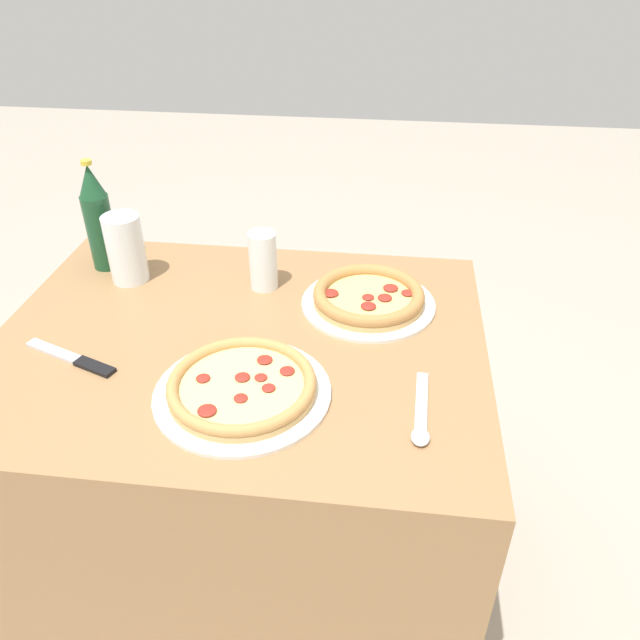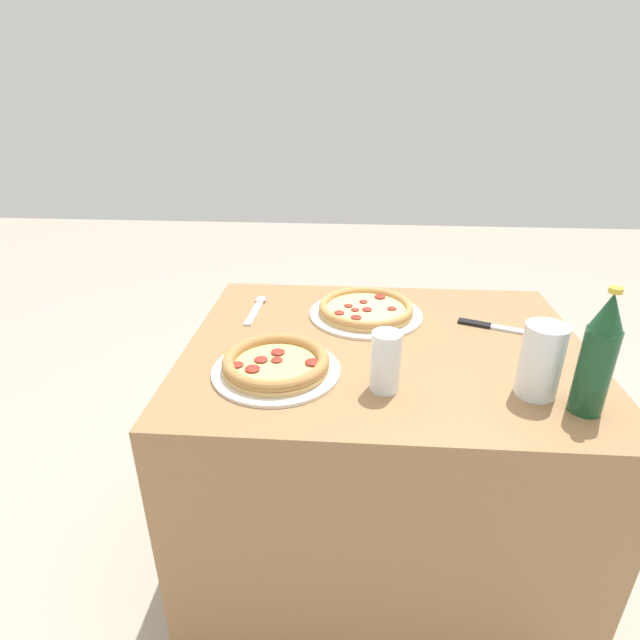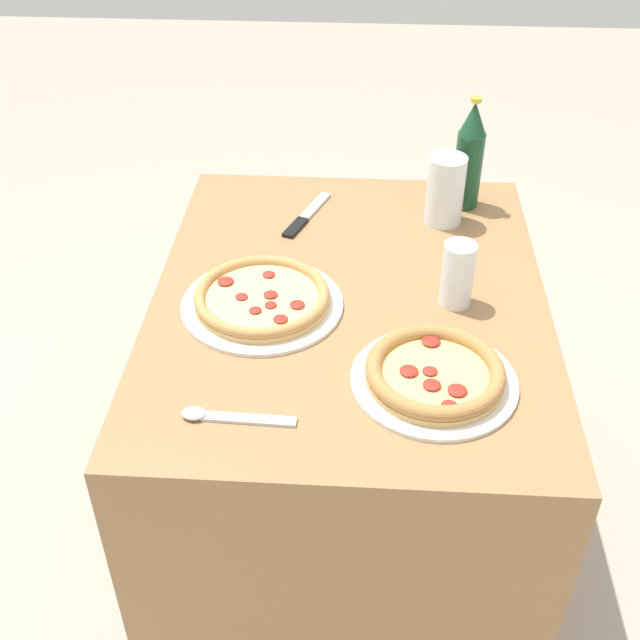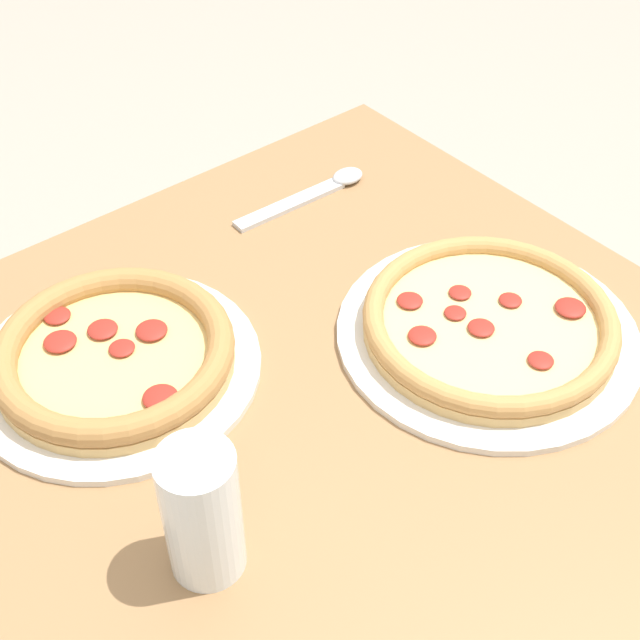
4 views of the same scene
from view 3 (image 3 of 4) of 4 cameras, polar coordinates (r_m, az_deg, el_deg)
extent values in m
plane|color=#A89E8E|center=(2.06, 1.66, -14.49)|extent=(8.00, 8.00, 0.00)
cube|color=#997047|center=(1.80, 1.86, -7.46)|extent=(0.97, 0.77, 0.71)
cylinder|color=silver|center=(1.37, 8.10, -4.32)|extent=(0.28, 0.28, 0.01)
cylinder|color=tan|center=(1.37, 8.14, -4.01)|extent=(0.23, 0.23, 0.01)
cylinder|color=#E5C170|center=(1.36, 8.17, -3.78)|extent=(0.20, 0.20, 0.00)
torus|color=#AD7A42|center=(1.36, 8.19, -3.57)|extent=(0.24, 0.24, 0.03)
ellipsoid|color=maroon|center=(1.35, 6.34, -3.62)|extent=(0.03, 0.03, 0.01)
ellipsoid|color=maroon|center=(1.42, 7.90, -1.48)|extent=(0.03, 0.03, 0.01)
ellipsoid|color=maroon|center=(1.30, 9.18, -6.02)|extent=(0.03, 0.03, 0.01)
ellipsoid|color=maroon|center=(1.33, 9.75, -4.94)|extent=(0.03, 0.03, 0.01)
ellipsoid|color=maroon|center=(1.33, 7.96, -4.58)|extent=(0.03, 0.03, 0.01)
ellipsoid|color=maroon|center=(1.36, 7.83, -3.61)|extent=(0.03, 0.03, 0.01)
cylinder|color=silver|center=(1.53, -4.13, 1.12)|extent=(0.31, 0.31, 0.01)
cylinder|color=tan|center=(1.53, -4.14, 1.42)|extent=(0.26, 0.26, 0.01)
cylinder|color=#EACC7F|center=(1.52, -4.15, 1.65)|extent=(0.23, 0.23, 0.00)
torus|color=tan|center=(1.52, -4.16, 1.80)|extent=(0.26, 0.26, 0.02)
ellipsoid|color=maroon|center=(1.52, -5.60, 1.68)|extent=(0.02, 0.02, 0.01)
ellipsoid|color=maroon|center=(1.48, -4.62, 0.70)|extent=(0.02, 0.02, 0.01)
ellipsoid|color=maroon|center=(1.46, -2.82, 0.08)|extent=(0.03, 0.03, 0.01)
ellipsoid|color=maroon|center=(1.49, -1.62, 1.11)|extent=(0.03, 0.03, 0.01)
ellipsoid|color=maroon|center=(1.58, -3.66, 3.26)|extent=(0.03, 0.03, 0.01)
ellipsoid|color=maroon|center=(1.50, -3.53, 1.09)|extent=(0.02, 0.02, 0.01)
ellipsoid|color=maroon|center=(1.57, -6.73, 2.76)|extent=(0.03, 0.03, 0.01)
ellipsoid|color=maroon|center=(1.52, -3.54, 1.83)|extent=(0.03, 0.03, 0.01)
cylinder|color=white|center=(1.78, 8.90, 9.11)|extent=(0.08, 0.08, 0.15)
cylinder|color=beige|center=(1.79, 8.85, 8.66)|extent=(0.07, 0.07, 0.12)
cylinder|color=white|center=(1.53, 9.75, 3.21)|extent=(0.06, 0.06, 0.13)
cylinder|color=#F4A323|center=(1.54, 9.65, 2.36)|extent=(0.05, 0.05, 0.07)
cylinder|color=#194728|center=(1.85, 10.45, 10.44)|extent=(0.06, 0.06, 0.18)
cone|color=#194728|center=(1.80, 10.90, 13.93)|extent=(0.06, 0.06, 0.07)
cylinder|color=gold|center=(1.79, 11.06, 15.13)|extent=(0.02, 0.02, 0.01)
cube|color=black|center=(1.77, -1.76, 6.58)|extent=(0.09, 0.05, 0.01)
cube|color=silver|center=(1.85, -0.34, 8.10)|extent=(0.13, 0.07, 0.01)
cube|color=silver|center=(1.30, -5.08, -7.04)|extent=(0.03, 0.15, 0.01)
ellipsoid|color=silver|center=(1.31, -8.95, -6.58)|extent=(0.03, 0.04, 0.01)
camera|label=1|loc=(1.41, -44.36, 19.90)|focal=35.00mm
camera|label=2|loc=(1.64, 46.20, 14.59)|focal=28.00mm
camera|label=4|loc=(1.68, 17.87, 26.58)|focal=50.00mm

